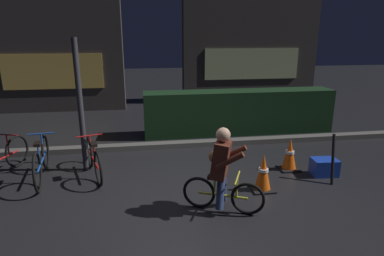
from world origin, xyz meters
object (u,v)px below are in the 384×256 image
object	(u,v)px
cyclist	(222,169)
closed_umbrella	(333,159)
blue_crate	(324,167)
traffic_cone_near	(263,173)
parked_bike_left_mid	(42,160)
street_post	(80,107)
traffic_cone_far	(290,155)
parked_bike_center_left	(93,159)

from	to	relation	value
cyclist	closed_umbrella	bearing A→B (deg)	41.72
blue_crate	closed_umbrella	xyz separation A→B (m)	(-0.01, -0.25, 0.26)
traffic_cone_near	blue_crate	size ratio (longest dim) A/B	1.39
traffic_cone_near	blue_crate	bearing A→B (deg)	16.98
parked_bike_left_mid	blue_crate	size ratio (longest dim) A/B	3.76
parked_bike_left_mid	closed_umbrella	world-z (taller)	closed_umbrella
street_post	blue_crate	xyz separation A→B (m)	(4.28, -0.90, -1.05)
traffic_cone_far	blue_crate	world-z (taller)	traffic_cone_far
parked_bike_center_left	traffic_cone_far	world-z (taller)	parked_bike_center_left
street_post	blue_crate	bearing A→B (deg)	-11.86
street_post	cyclist	bearing A→B (deg)	-39.99
street_post	parked_bike_left_mid	distance (m)	1.13
parked_bike_center_left	blue_crate	bearing A→B (deg)	-115.49
parked_bike_center_left	cyclist	distance (m)	2.50
street_post	parked_bike_center_left	distance (m)	0.95
closed_umbrella	traffic_cone_far	bearing A→B (deg)	62.26
traffic_cone_near	traffic_cone_far	world-z (taller)	traffic_cone_near
parked_bike_left_mid	parked_bike_center_left	distance (m)	0.87
cyclist	parked_bike_center_left	bearing A→B (deg)	166.72
parked_bike_center_left	blue_crate	distance (m)	4.14
parked_bike_center_left	blue_crate	xyz separation A→B (m)	(4.09, -0.61, -0.17)
parked_bike_left_mid	parked_bike_center_left	world-z (taller)	parked_bike_left_mid
parked_bike_left_mid	parked_bike_center_left	xyz separation A→B (m)	(0.86, 0.02, -0.03)
street_post	blue_crate	distance (m)	4.50
parked_bike_center_left	cyclist	bearing A→B (deg)	-144.69
street_post	traffic_cone_near	world-z (taller)	street_post
parked_bike_left_mid	traffic_cone_far	xyz separation A→B (m)	(4.44, -0.25, -0.06)
parked_bike_center_left	closed_umbrella	xyz separation A→B (m)	(4.08, -0.86, 0.09)
traffic_cone_near	blue_crate	xyz separation A→B (m)	(1.31, 0.40, -0.14)
parked_bike_center_left	traffic_cone_near	size ratio (longest dim) A/B	2.37
street_post	traffic_cone_far	size ratio (longest dim) A/B	4.03
parked_bike_left_mid	blue_crate	distance (m)	5.00
street_post	cyclist	distance (m)	2.88
closed_umbrella	blue_crate	bearing A→B (deg)	18.45
traffic_cone_far	cyclist	size ratio (longest dim) A/B	0.48
street_post	traffic_cone_far	distance (m)	3.92
traffic_cone_near	cyclist	size ratio (longest dim) A/B	0.49
parked_bike_left_mid	cyclist	bearing A→B (deg)	-125.59
traffic_cone_near	closed_umbrella	distance (m)	1.31
street_post	cyclist	xyz separation A→B (m)	(2.16, -1.81, -0.57)
traffic_cone_near	cyclist	xyz separation A→B (m)	(-0.82, -0.51, 0.33)
street_post	parked_bike_center_left	bearing A→B (deg)	-57.02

